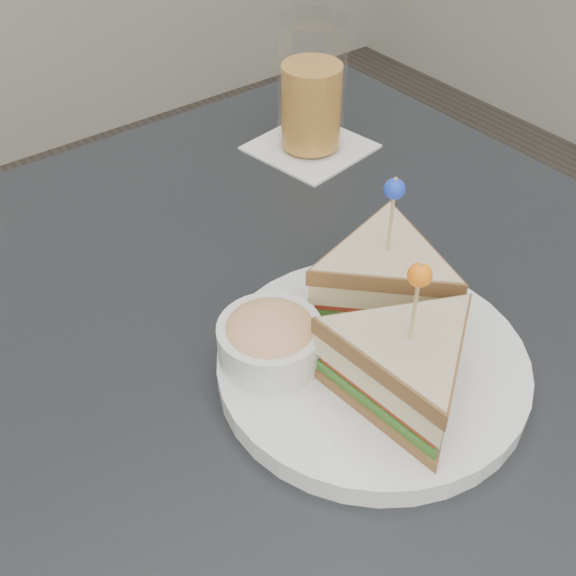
# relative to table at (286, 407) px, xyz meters

# --- Properties ---
(table) EXTENTS (0.80, 0.80, 0.75)m
(table) POSITION_rel_table_xyz_m (0.00, 0.00, 0.00)
(table) COLOR black
(table) RESTS_ON ground
(plate_meal) EXTENTS (0.27, 0.27, 0.14)m
(plate_meal) POSITION_rel_table_xyz_m (0.04, -0.06, 0.11)
(plate_meal) COLOR white
(plate_meal) RESTS_ON table
(drink_set) EXTENTS (0.13, 0.13, 0.15)m
(drink_set) POSITION_rel_table_xyz_m (0.22, 0.24, 0.14)
(drink_set) COLOR white
(drink_set) RESTS_ON table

